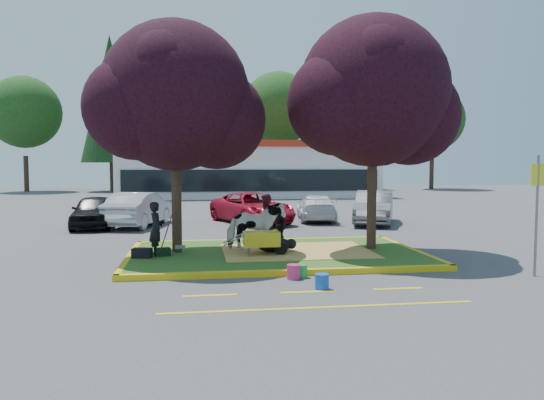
{
  "coord_description": "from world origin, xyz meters",
  "views": [
    {
      "loc": [
        -2.29,
        -14.84,
        2.68
      ],
      "look_at": [
        -0.04,
        0.5,
        1.6
      ],
      "focal_mm": 35.0,
      "sensor_mm": 36.0,
      "label": 1
    }
  ],
  "objects": [
    {
      "name": "sign_post",
      "position": [
        5.68,
        -3.47,
        1.8
      ],
      "size": [
        0.4,
        0.1,
        2.87
      ],
      "rotation": [
        0.0,
        0.0,
        0.17
      ],
      "color": "slate",
      "rests_on": "ground"
    },
    {
      "name": "curb_far",
      "position": [
        0.0,
        2.58,
        0.07
      ],
      "size": [
        8.3,
        0.16,
        0.15
      ],
      "primitive_type": "cube",
      "color": "gold",
      "rests_on": "ground"
    },
    {
      "name": "car_white",
      "position": [
        3.31,
        9.19,
        0.6
      ],
      "size": [
        2.24,
        4.31,
        1.19
      ],
      "primitive_type": "imported",
      "rotation": [
        0.0,
        0.0,
        3.0
      ],
      "color": "white",
      "rests_on": "ground"
    },
    {
      "name": "cow",
      "position": [
        -0.54,
        0.43,
        0.85
      ],
      "size": [
        1.75,
        1.0,
        1.39
      ],
      "primitive_type": "imported",
      "rotation": [
        0.0,
        0.0,
        1.73
      ],
      "color": "white",
      "rests_on": "median_island"
    },
    {
      "name": "fire_lane_long",
      "position": [
        0.0,
        -5.4,
        0.0
      ],
      "size": [
        6.0,
        0.1,
        0.01
      ],
      "primitive_type": "cube",
      "color": "yellow",
      "rests_on": "ground"
    },
    {
      "name": "curb_near",
      "position": [
        0.0,
        -2.58,
        0.07
      ],
      "size": [
        8.3,
        0.16,
        0.15
      ],
      "primitive_type": "cube",
      "color": "gold",
      "rests_on": "ground"
    },
    {
      "name": "fire_lane_stripe_b",
      "position": [
        0.0,
        -4.2,
        0.0
      ],
      "size": [
        1.1,
        0.12,
        0.01
      ],
      "primitive_type": "cube",
      "color": "yellow",
      "rests_on": "ground"
    },
    {
      "name": "ground",
      "position": [
        0.0,
        0.0,
        0.0
      ],
      "size": [
        90.0,
        90.0,
        0.0
      ],
      "primitive_type": "plane",
      "color": "#424244",
      "rests_on": "ground"
    },
    {
      "name": "car_grey",
      "position": [
        5.56,
        7.57,
        0.72
      ],
      "size": [
        3.08,
        4.65,
        1.45
      ],
      "primitive_type": "imported",
      "rotation": [
        0.0,
        0.0,
        -0.39
      ],
      "color": "#5B5D62",
      "rests_on": "ground"
    },
    {
      "name": "car_silver",
      "position": [
        -4.63,
        8.12,
        0.73
      ],
      "size": [
        2.7,
        4.68,
        1.46
      ],
      "primitive_type": "imported",
      "rotation": [
        0.0,
        0.0,
        2.86
      ],
      "color": "#A8A9B0",
      "rests_on": "ground"
    },
    {
      "name": "bucket_pink",
      "position": [
        -0.04,
        -2.93,
        0.17
      ],
      "size": [
        0.38,
        0.38,
        0.34
      ],
      "primitive_type": "cylinder",
      "rotation": [
        0.0,
        0.0,
        0.24
      ],
      "color": "#CA2C63",
      "rests_on": "ground"
    },
    {
      "name": "retail_building",
      "position": [
        2.0,
        27.98,
        2.25
      ],
      "size": [
        20.4,
        8.4,
        4.4
      ],
      "color": "silver",
      "rests_on": "ground"
    },
    {
      "name": "curb_left",
      "position": [
        -4.08,
        0.0,
        0.07
      ],
      "size": [
        0.16,
        5.3,
        0.15
      ],
      "primitive_type": "cube",
      "color": "gold",
      "rests_on": "ground"
    },
    {
      "name": "straw_bedding",
      "position": [
        0.6,
        0.0,
        0.15
      ],
      "size": [
        4.2,
        3.0,
        0.01
      ],
      "primitive_type": "cube",
      "color": "tan",
      "rests_on": "median_island"
    },
    {
      "name": "fire_lane_stripe_a",
      "position": [
        -2.0,
        -4.2,
        0.0
      ],
      "size": [
        1.1,
        0.12,
        0.01
      ],
      "primitive_type": "cube",
      "color": "yellow",
      "rests_on": "ground"
    },
    {
      "name": "bucket_blue",
      "position": [
        0.38,
        -3.99,
        0.16
      ],
      "size": [
        0.36,
        0.36,
        0.32
      ],
      "primitive_type": "cylinder",
      "rotation": [
        0.0,
        0.0,
        0.23
      ],
      "color": "blue",
      "rests_on": "ground"
    },
    {
      "name": "bucket_green",
      "position": [
        0.17,
        -2.8,
        0.15
      ],
      "size": [
        0.32,
        0.32,
        0.3
      ],
      "primitive_type": "cylinder",
      "rotation": [
        0.0,
        0.0,
        0.14
      ],
      "color": "green",
      "rests_on": "ground"
    },
    {
      "name": "median_island",
      "position": [
        0.0,
        0.0,
        0.07
      ],
      "size": [
        8.0,
        5.0,
        0.15
      ],
      "primitive_type": "cube",
      "color": "#2A571B",
      "rests_on": "ground"
    },
    {
      "name": "treeline",
      "position": [
        1.23,
        37.61,
        7.73
      ],
      "size": [
        46.58,
        7.8,
        14.63
      ],
      "color": "black",
      "rests_on": "ground"
    },
    {
      "name": "gear_bag_dark",
      "position": [
        -3.7,
        -0.45,
        0.28
      ],
      "size": [
        0.56,
        0.39,
        0.26
      ],
      "primitive_type": "cube",
      "rotation": [
        0.0,
        0.0,
        -0.24
      ],
      "color": "black",
      "rests_on": "median_island"
    },
    {
      "name": "calf",
      "position": [
        -0.06,
        -0.11,
        0.36
      ],
      "size": [
        1.11,
        0.86,
        0.43
      ],
      "primitive_type": "ellipsoid",
      "rotation": [
        0.0,
        0.0,
        0.35
      ],
      "color": "black",
      "rests_on": "median_island"
    },
    {
      "name": "curb_right",
      "position": [
        4.08,
        0.0,
        0.07
      ],
      "size": [
        0.16,
        5.3,
        0.15
      ],
      "primitive_type": "cube",
      "color": "gold",
      "rests_on": "ground"
    },
    {
      "name": "car_black",
      "position": [
        -6.43,
        7.9,
        0.68
      ],
      "size": [
        1.77,
        4.03,
        1.35
      ],
      "primitive_type": "imported",
      "rotation": [
        0.0,
        0.0,
        0.05
      ],
      "color": "black",
      "rests_on": "ground"
    },
    {
      "name": "handler",
      "position": [
        -3.35,
        -0.15,
        0.89
      ],
      "size": [
        0.47,
        0.6,
        1.48
      ],
      "primitive_type": "imported",
      "rotation": [
        0.0,
        0.0,
        1.8
      ],
      "color": "black",
      "rests_on": "median_island"
    },
    {
      "name": "visitor_a",
      "position": [
        -0.04,
        1.89,
        0.92
      ],
      "size": [
        0.63,
        0.78,
        1.55
      ],
      "primitive_type": "imported",
      "rotation": [
        0.0,
        0.0,
        -1.62
      ],
      "color": "#4A1522",
      "rests_on": "median_island"
    },
    {
      "name": "visitor_b",
      "position": [
        0.27,
        0.99,
        0.79
      ],
      "size": [
        0.49,
        0.8,
        1.27
      ],
      "primitive_type": "imported",
      "rotation": [
        0.0,
        0.0,
        -1.31
      ],
      "color": "black",
      "rests_on": "median_island"
    },
    {
      "name": "car_red",
      "position": [
        0.24,
        8.64,
        0.68
      ],
      "size": [
        3.91,
        5.39,
        1.36
      ],
      "primitive_type": "imported",
      "rotation": [
        0.0,
        0.0,
        0.38
      ],
      "color": "#A90E25",
      "rests_on": "ground"
    },
    {
      "name": "tree_purple_right",
      "position": [
        2.92,
        0.18,
        4.56
      ],
      "size": [
        5.3,
        4.4,
        6.82
      ],
      "color": "black",
      "rests_on": "median_island"
    },
    {
      "name": "gear_bag_green",
      "position": [
        -3.17,
        -0.22,
        0.26
      ],
      "size": [
        0.45,
        0.34,
        0.22
      ],
      "primitive_type": "cube",
      "rotation": [
        0.0,
        0.0,
        0.24
      ],
      "color": "black",
      "rests_on": "median_island"
    },
    {
      "name": "wheelbarrow",
      "position": [
        -0.48,
        -0.6,
        0.61
      ],
      "size": [
        1.76,
        0.59,
        0.66
      ],
      "rotation": [
        0.0,
        0.0,
        0.01
      ],
      "color": "black",
      "rests_on": "median_island"
    },
    {
      "name": "tree_purple_left",
      "position": [
        -2.78,
        0.38,
        4.36
      ],
      "size": [
        5.06,
        4.2,
        6.51
      ],
      "color": "black",
      "rests_on": "median_island"
    },
    {
      "name": "fire_lane_stripe_c",
      "position": [
        2.0,
        -4.2,
        0.0
      ],
      "size": [
        1.1,
        0.12,
        0.01
      ],
      "primitive_type": "cube",
      "color": "yellow",
      "rests_on": "ground"
    }
  ]
}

